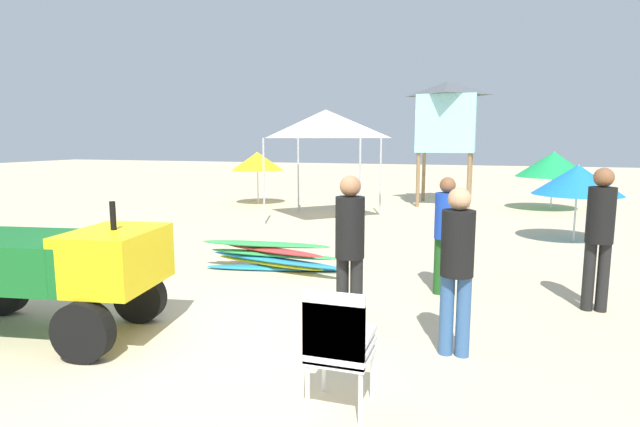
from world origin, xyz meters
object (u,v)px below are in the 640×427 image
lifeguard_near_left (350,243)px  beach_umbrella_left (257,161)px  surfboard_pile (272,257)px  lifeguard_tower (447,117)px  beach_umbrella_mid (554,164)px  stacked_plastic_chairs (338,340)px  lifeguard_near_right (446,228)px  lifeguard_far_right (457,261)px  lifeguard_near_center (600,229)px  popup_canopy (326,124)px  beach_umbrella_far (578,180)px  utility_cart (47,266)px

lifeguard_near_left → beach_umbrella_left: (-5.80, 10.08, 0.42)m
surfboard_pile → lifeguard_tower: bearing=78.2°
surfboard_pile → beach_umbrella_mid: (5.22, 9.36, 1.16)m
beach_umbrella_mid → lifeguard_near_left: bearing=-106.1°
lifeguard_near_left → beach_umbrella_mid: bearing=73.9°
stacked_plastic_chairs → lifeguard_near_right: lifeguard_near_right is taller
lifeguard_near_right → stacked_plastic_chairs: bearing=-99.1°
lifeguard_far_right → beach_umbrella_mid: (2.19, 11.83, 0.43)m
surfboard_pile → lifeguard_near_left: (1.88, -2.19, 0.78)m
lifeguard_near_center → stacked_plastic_chairs: bearing=-125.8°
beach_umbrella_mid → popup_canopy: bearing=-146.3°
popup_canopy → beach_umbrella_far: popup_canopy is taller
lifeguard_near_right → lifeguard_tower: lifeguard_tower is taller
lifeguard_near_right → lifeguard_tower: size_ratio=0.41×
stacked_plastic_chairs → lifeguard_near_center: bearing=54.2°
lifeguard_far_right → lifeguard_tower: size_ratio=0.42×
popup_canopy → lifeguard_tower: 5.09m
surfboard_pile → beach_umbrella_left: (-3.92, 7.89, 1.19)m
surfboard_pile → lifeguard_near_left: bearing=-49.3°
stacked_plastic_chairs → lifeguard_near_right: 3.50m
stacked_plastic_chairs → beach_umbrella_far: 8.56m
surfboard_pile → lifeguard_near_center: (4.63, -0.55, 0.81)m
utility_cart → beach_umbrella_mid: (6.42, 12.67, 0.61)m
utility_cart → lifeguard_near_left: size_ratio=1.55×
stacked_plastic_chairs → beach_umbrella_far: bearing=70.4°
beach_umbrella_far → popup_canopy: bearing=168.4°
lifeguard_near_center → popup_canopy: (-5.39, 5.92, 1.49)m
lifeguard_tower → beach_umbrella_mid: lifeguard_tower is taller
utility_cart → beach_umbrella_left: 11.54m
lifeguard_near_left → lifeguard_tower: (0.13, 11.80, 1.85)m
lifeguard_tower → beach_umbrella_mid: 3.54m
beach_umbrella_left → lifeguard_far_right: bearing=-56.1°
surfboard_pile → lifeguard_near_right: lifeguard_near_right is taller
lifeguard_tower → surfboard_pile: bearing=-101.8°
lifeguard_near_center → beach_umbrella_far: bearing=84.4°
lifeguard_near_right → lifeguard_far_right: lifeguard_far_right is taller
popup_canopy → lifeguard_tower: size_ratio=0.73×
stacked_plastic_chairs → beach_umbrella_far: beach_umbrella_far is taller
lifeguard_far_right → popup_canopy: size_ratio=0.58×
surfboard_pile → beach_umbrella_left: size_ratio=1.46×
utility_cart → lifeguard_near_center: bearing=25.3°
lifeguard_tower → stacked_plastic_chairs: bearing=-89.1°
lifeguard_near_center → beach_umbrella_far: 4.74m
utility_cart → popup_canopy: 8.86m
lifeguard_near_right → lifeguard_far_right: 2.04m
lifeguard_near_center → beach_umbrella_far: (0.46, 4.71, 0.27)m
stacked_plastic_chairs → lifeguard_near_left: lifeguard_near_left is taller
lifeguard_near_right → popup_canopy: size_ratio=0.56×
utility_cart → lifeguard_far_right: bearing=11.3°
lifeguard_near_center → lifeguard_far_right: 2.49m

